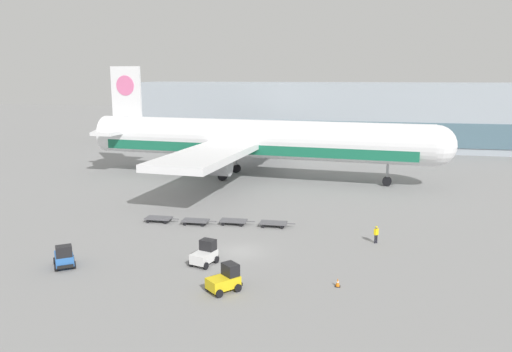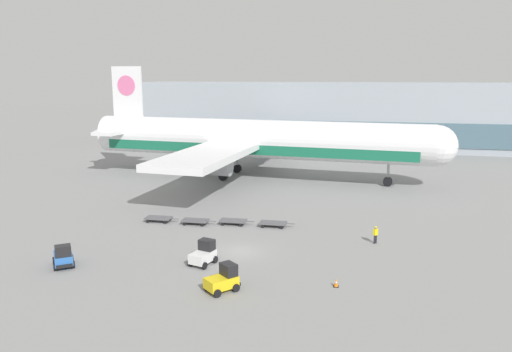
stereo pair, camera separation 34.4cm
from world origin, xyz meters
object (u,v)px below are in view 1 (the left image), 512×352
Objects in this scene: traffic_cone_near at (338,283)px; baggage_dolly_third at (234,221)px; airplane_main at (250,140)px; baggage_dolly_second at (196,221)px; baggage_tug_foreground at (205,254)px; baggage_dolly_trail at (274,223)px; baggage_dolly_lead at (159,218)px; ground_crew_far at (376,233)px; baggage_tug_far at (64,257)px; baggage_tug_mid at (225,279)px.

baggage_dolly_third is at bearing 130.10° from traffic_cone_near.
airplane_main is 15.62× the size of baggage_dolly_second.
baggage_tug_foreground is 4.20× the size of traffic_cone_near.
baggage_dolly_trail is (3.83, 11.57, -0.49)m from baggage_tug_foreground.
baggage_dolly_lead is 2.19× the size of ground_crew_far.
baggage_dolly_lead is at bearing -95.36° from airplane_main.
ground_crew_far reaches higher than traffic_cone_near.
baggage_dolly_lead is (-4.51, -25.30, -5.45)m from airplane_main.
baggage_tug_far is 20.97m from baggage_dolly_trail.
baggage_tug_mid is at bearing 47.16° from baggage_tug_far.
airplane_main is at bearing 133.75° from baggage_tug_far.
baggage_tug_foreground is at bearing -89.01° from baggage_dolly_third.
baggage_tug_far is at bearing -95.43° from airplane_main.
baggage_dolly_lead is at bearing -177.65° from baggage_dolly_trail.
airplane_main is at bearing 51.44° from baggage_tug_mid.
baggage_dolly_lead is at bearing 146.54° from traffic_cone_near.
traffic_cone_near is at bearing -41.29° from baggage_dolly_second.
airplane_main reaches higher than baggage_dolly_second.
baggage_tug_far is (-11.17, -3.09, 0.00)m from baggage_tug_foreground.
baggage_dolly_third is at bearing 107.68° from baggage_tug_far.
baggage_dolly_third is 2.19× the size of ground_crew_far.
baggage_tug_mid reaches higher than baggage_dolly_second.
baggage_dolly_trail is 10.86m from ground_crew_far.
baggage_dolly_second is 2.19× the size of ground_crew_far.
baggage_dolly_third is (3.65, -24.57, -5.45)m from airplane_main.
ground_crew_far is (10.37, -3.16, 0.60)m from baggage_dolly_trail.
baggage_dolly_second is 8.32m from baggage_dolly_trail.
baggage_dolly_third is 18.05m from traffic_cone_near.
baggage_tug_mid is (3.07, -4.78, 0.00)m from baggage_tug_foreground.
ground_crew_far is at bearing -13.23° from baggage_dolly_third.
baggage_tug_far is 0.75× the size of baggage_dolly_second.
baggage_dolly_trail is (4.31, 0.10, 0.00)m from baggage_dolly_third.
ground_crew_far reaches higher than baggage_dolly_lead.
traffic_cone_near is (11.63, -13.81, -0.07)m from baggage_dolly_third.
ground_crew_far is (11.12, 13.19, 0.11)m from baggage_tug_mid.
baggage_tug_mid is 8.46m from traffic_cone_near.
airplane_main is 26.27m from baggage_dolly_lead.
baggage_tug_foreground is (4.14, -36.04, -4.96)m from airplane_main.
baggage_dolly_trail is (12.48, 0.82, 0.00)m from baggage_dolly_lead.
baggage_dolly_second and baggage_dolly_trail have the same top height.
airplane_main reaches higher than baggage_tug_mid.
baggage_tug_mid is 19.46m from baggage_dolly_lead.
baggage_dolly_trail is at bearing 2.35° from baggage_dolly_lead.
baggage_tug_mid reaches higher than baggage_dolly_trail.
ground_crew_far is (14.19, 8.40, 0.11)m from baggage_tug_foreground.
baggage_tug_mid and baggage_tug_far have the same top height.
traffic_cone_near is (11.15, -2.34, -0.56)m from baggage_tug_foreground.
baggage_tug_foreground is 12.19m from baggage_dolly_trail.
baggage_tug_far is 14.07m from baggage_dolly_lead.
airplane_main reaches higher than baggage_tug_foreground.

